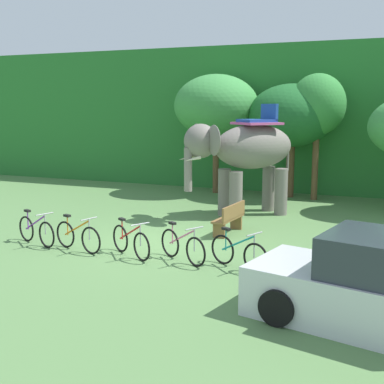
% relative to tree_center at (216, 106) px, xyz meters
% --- Properties ---
extents(ground_plane, '(80.00, 80.00, 0.00)m').
position_rel_tree_center_xyz_m(ground_plane, '(1.24, -8.40, -3.71)').
color(ground_plane, '#567F47').
extents(foliage_hedge, '(36.00, 6.00, 6.33)m').
position_rel_tree_center_xyz_m(foliage_hedge, '(1.24, 4.10, -0.54)').
color(foliage_hedge, '#28702D').
rests_on(foliage_hedge, ground).
extents(tree_center, '(3.57, 3.57, 5.04)m').
position_rel_tree_center_xyz_m(tree_center, '(0.00, 0.00, 0.00)').
color(tree_center, brown).
rests_on(tree_center, ground).
extents(tree_far_left, '(3.52, 3.52, 4.60)m').
position_rel_tree_center_xyz_m(tree_far_left, '(3.18, 0.14, -0.39)').
color(tree_far_left, brown).
rests_on(tree_far_left, ground).
extents(tree_center_left, '(2.18, 2.18, 4.97)m').
position_rel_tree_center_xyz_m(tree_center_left, '(4.23, -0.15, 0.02)').
color(tree_center_left, brown).
rests_on(tree_center_left, ground).
extents(elephant, '(3.60, 3.75, 3.78)m').
position_rel_tree_center_xyz_m(elephant, '(2.45, -4.10, -1.51)').
color(elephant, slate).
rests_on(elephant, ground).
extents(bike_purple, '(1.63, 0.72, 0.92)m').
position_rel_tree_center_xyz_m(bike_purple, '(-1.75, -9.73, -3.32)').
color(bike_purple, black).
rests_on(bike_purple, ground).
extents(bike_orange, '(1.66, 0.63, 0.92)m').
position_rel_tree_center_xyz_m(bike_orange, '(-0.36, -9.82, -3.32)').
color(bike_orange, black).
rests_on(bike_orange, ground).
extents(bike_red, '(1.51, 0.91, 0.92)m').
position_rel_tree_center_xyz_m(bike_red, '(1.14, -9.76, -3.32)').
color(bike_red, black).
rests_on(bike_red, ground).
extents(bike_pink, '(1.51, 0.90, 0.92)m').
position_rel_tree_center_xyz_m(bike_pink, '(2.50, -9.68, -3.32)').
color(bike_pink, black).
rests_on(bike_pink, ground).
extents(bike_teal, '(1.58, 0.81, 0.92)m').
position_rel_tree_center_xyz_m(bike_teal, '(3.91, -9.71, -3.32)').
color(bike_teal, black).
rests_on(bike_teal, ground).
extents(parked_car, '(4.50, 2.71, 1.60)m').
position_rel_tree_center_xyz_m(parked_car, '(6.97, -11.85, -3.06)').
color(parked_car, silver).
rests_on(parked_car, ground).
extents(wooden_bench, '(0.58, 1.54, 0.89)m').
position_rel_tree_center_xyz_m(wooden_bench, '(2.75, -6.66, -3.23)').
color(wooden_bench, brown).
rests_on(wooden_bench, ground).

